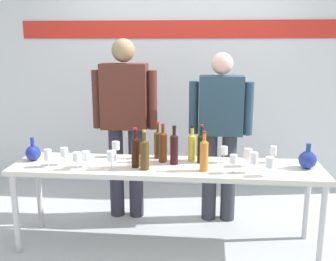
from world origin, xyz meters
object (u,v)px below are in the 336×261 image
(wine_glass_left_5, at_px, (64,152))
(wine_glass_left_4, at_px, (116,146))
(wine_bottle_0, at_px, (135,151))
(wine_bottle_6, at_px, (158,143))
(wine_glass_right_3, at_px, (273,151))
(wine_glass_right_1, at_px, (248,154))
(wine_glass_left_2, at_px, (111,156))
(presenter_left, at_px, (125,117))
(wine_bottle_5, at_px, (145,153))
(wine_glass_right_4, at_px, (254,158))
(wine_bottle_3, at_px, (174,148))
(wine_bottle_4, at_px, (163,146))
(wine_glass_left_3, at_px, (86,156))
(wine_glass_right_5, at_px, (224,151))
(decanter_blue_left, at_px, (33,153))
(wine_bottle_7, at_px, (204,154))
(display_table, at_px, (166,172))
(wine_glass_left_0, at_px, (48,155))
(presenter_right, at_px, (220,127))
(wine_glass_right_2, at_px, (233,160))
(wine_glass_right_0, at_px, (270,163))
(decanter_blue_right, at_px, (308,159))
(wine_bottle_1, at_px, (192,146))
(wine_bottle_2, at_px, (201,147))
(wine_glass_left_1, at_px, (77,157))

(wine_glass_left_5, bearing_deg, wine_glass_left_4, 36.34)
(wine_bottle_0, height_order, wine_bottle_6, wine_bottle_0)
(wine_glass_right_3, bearing_deg, wine_glass_right_1, -150.82)
(wine_bottle_0, xyz_separation_m, wine_glass_left_2, (-0.18, -0.09, -0.03))
(presenter_left, xyz_separation_m, wine_bottle_5, (0.30, -0.69, -0.16))
(wine_glass_right_3, distance_m, wine_glass_right_4, 0.35)
(wine_bottle_3, distance_m, wine_glass_left_4, 0.56)
(wine_glass_left_2, bearing_deg, wine_bottle_4, 33.19)
(wine_bottle_4, xyz_separation_m, wine_glass_right_1, (0.70, -0.06, -0.04))
(wine_bottle_6, xyz_separation_m, wine_glass_left_3, (-0.55, -0.31, -0.04))
(wine_glass_right_5, bearing_deg, decanter_blue_left, -176.70)
(wine_bottle_5, bearing_deg, wine_bottle_7, 1.06)
(presenter_left, xyz_separation_m, wine_bottle_6, (0.36, -0.37, -0.16))
(display_table, height_order, wine_glass_right_3, wine_glass_right_3)
(wine_glass_left_0, bearing_deg, wine_glass_right_3, 9.27)
(presenter_right, relative_size, wine_bottle_7, 5.07)
(decanter_blue_left, xyz_separation_m, wine_glass_left_2, (0.73, -0.18, 0.04))
(wine_bottle_0, xyz_separation_m, wine_glass_right_2, (0.78, -0.08, -0.03))
(wine_bottle_7, relative_size, wine_glass_left_4, 2.30)
(wine_glass_right_0, bearing_deg, display_table, 166.52)
(wine_glass_left_2, distance_m, wine_glass_left_5, 0.43)
(decanter_blue_right, height_order, wine_bottle_1, wine_bottle_1)
(wine_bottle_2, height_order, wine_glass_right_3, wine_bottle_2)
(wine_glass_left_2, xyz_separation_m, wine_glass_left_3, (-0.22, 0.05, -0.02))
(wine_bottle_1, xyz_separation_m, wine_bottle_5, (-0.37, -0.28, 0.01))
(presenter_left, relative_size, wine_glass_right_1, 11.72)
(wine_bottle_4, bearing_deg, wine_bottle_6, 118.59)
(wine_glass_right_4, bearing_deg, wine_glass_left_4, 164.29)
(wine_glass_left_2, bearing_deg, wine_glass_right_3, 13.65)
(decanter_blue_left, distance_m, wine_bottle_3, 1.21)
(wine_glass_right_2, height_order, wine_glass_right_3, wine_glass_right_2)
(wine_glass_left_5, xyz_separation_m, wine_glass_right_4, (1.54, -0.06, 0.01))
(presenter_right, distance_m, wine_bottle_0, 0.95)
(decanter_blue_left, distance_m, wine_bottle_1, 1.36)
(wine_bottle_7, xyz_separation_m, wine_glass_left_5, (-1.15, 0.05, -0.03))
(wine_bottle_2, height_order, wine_glass_right_4, wine_bottle_2)
(wine_glass_left_2, bearing_deg, presenter_right, 39.50)
(wine_glass_right_4, bearing_deg, wine_glass_left_2, -178.36)
(wine_bottle_6, bearing_deg, wine_glass_left_1, -148.04)
(wine_bottle_0, distance_m, wine_bottle_7, 0.56)
(wine_glass_left_3, distance_m, wine_glass_right_1, 1.32)
(wine_glass_left_0, relative_size, wine_glass_right_0, 0.99)
(wine_bottle_3, distance_m, wine_glass_left_0, 1.03)
(display_table, relative_size, wine_glass_right_4, 15.56)
(wine_glass_right_1, bearing_deg, wine_glass_right_4, -79.18)
(wine_glass_left_4, bearing_deg, display_table, -23.47)
(decanter_blue_right, relative_size, wine_glass_left_3, 1.54)
(wine_bottle_1, height_order, wine_bottle_2, wine_bottle_2)
(wine_glass_right_0, bearing_deg, wine_glass_left_4, 162.72)
(decanter_blue_right, distance_m, wine_bottle_1, 0.94)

